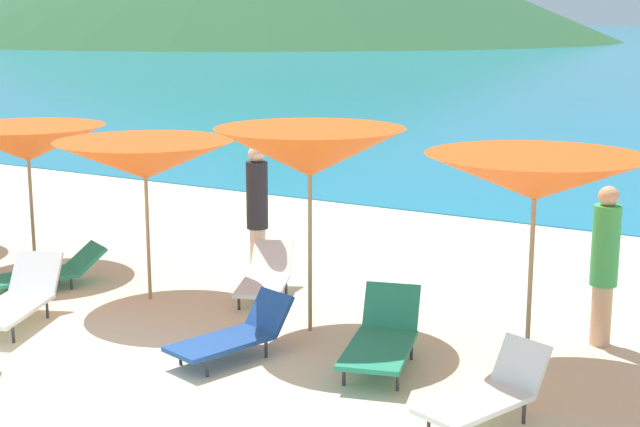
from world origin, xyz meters
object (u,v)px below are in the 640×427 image
beachgoer_1 (257,207)px  lounge_chair_0 (234,334)px  umbrella_4 (535,177)px  umbrella_2 (145,160)px  lounge_chair_1 (488,392)px  lounge_chair_7 (266,276)px  lounge_chair_5 (382,337)px  lounge_chair_8 (51,271)px  umbrella_3 (310,152)px  beachgoer_3 (605,261)px  lounge_chair_4 (16,299)px  umbrella_1 (27,144)px

beachgoer_1 → lounge_chair_0: bearing=-126.4°
umbrella_4 → umbrella_2: bearing=-178.6°
lounge_chair_1 → lounge_chair_7: lounge_chair_1 is taller
lounge_chair_5 → umbrella_4: bearing=12.5°
umbrella_4 → lounge_chair_8: 6.71m
umbrella_3 → lounge_chair_1: size_ratio=1.67×
lounge_chair_5 → beachgoer_3: (1.78, 1.83, 0.65)m
lounge_chair_5 → lounge_chair_4: bearing=176.3°
beachgoer_1 → lounge_chair_1: bearing=-99.0°
lounge_chair_0 → lounge_chair_4: lounge_chair_4 is taller
lounge_chair_0 → lounge_chair_4: size_ratio=0.86×
lounge_chair_1 → beachgoer_1: beachgoer_1 is taller
lounge_chair_0 → umbrella_1: bearing=176.7°
lounge_chair_1 → lounge_chair_7: bearing=169.8°
lounge_chair_1 → umbrella_2: bearing=-175.6°
lounge_chair_5 → lounge_chair_8: 5.16m
beachgoer_1 → lounge_chair_7: bearing=-115.6°
umbrella_3 → lounge_chair_5: 2.24m
lounge_chair_4 → lounge_chair_8: (-0.80, 1.30, -0.07)m
lounge_chair_5 → beachgoer_3: bearing=29.6°
umbrella_1 → lounge_chair_8: size_ratio=1.49×
lounge_chair_0 → lounge_chair_8: 3.79m
lounge_chair_0 → lounge_chair_1: lounge_chair_1 is taller
lounge_chair_1 → lounge_chair_4: (-5.79, -0.23, 0.02)m
lounge_chair_1 → lounge_chair_5: 1.62m
umbrella_2 → beachgoer_3: bearing=12.7°
umbrella_2 → lounge_chair_5: size_ratio=1.50×
lounge_chair_1 → lounge_chair_5: size_ratio=0.88×
lounge_chair_1 → lounge_chair_5: (-1.44, 0.75, 0.03)m
beachgoer_1 → umbrella_3: bearing=-106.9°
umbrella_4 → lounge_chair_1: (0.13, -1.47, -1.72)m
lounge_chair_4 → umbrella_2: bearing=43.9°
lounge_chair_1 → lounge_chair_8: bearing=-170.1°
umbrella_3 → beachgoer_1: bearing=139.3°
lounge_chair_5 → lounge_chair_8: size_ratio=1.04×
lounge_chair_8 → beachgoer_1: bearing=65.5°
lounge_chair_0 → lounge_chair_5: size_ratio=0.92×
umbrella_2 → beachgoer_3: 5.63m
lounge_chair_0 → lounge_chair_4: 2.91m
umbrella_1 → lounge_chair_5: size_ratio=1.44×
umbrella_3 → beachgoer_1: size_ratio=1.27×
umbrella_3 → lounge_chair_1: 3.48m
umbrella_4 → lounge_chair_7: bearing=169.4°
umbrella_3 → umbrella_2: bearing=179.7°
lounge_chair_7 → lounge_chair_8: 2.95m
umbrella_2 → umbrella_4: 4.97m
umbrella_4 → lounge_chair_4: bearing=-163.3°
lounge_chair_4 → lounge_chair_8: bearing=99.1°
umbrella_4 → lounge_chair_5: bearing=-151.2°
lounge_chair_0 → lounge_chair_7: size_ratio=0.93×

